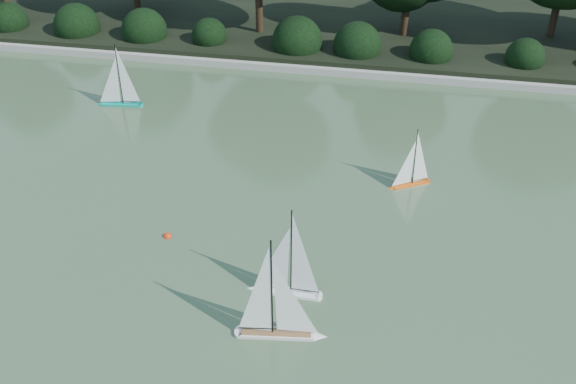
{
  "coord_description": "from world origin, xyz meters",
  "views": [
    {
      "loc": [
        1.18,
        -6.23,
        6.49
      ],
      "look_at": [
        -0.51,
        2.37,
        0.7
      ],
      "focal_mm": 40.0,
      "sensor_mm": 36.0,
      "label": 1
    }
  ],
  "objects_px": {
    "sailboat_white_a": "(282,280)",
    "race_buoy": "(168,237)",
    "sailboat_orange": "(408,177)",
    "sailboat_teal": "(117,95)",
    "sailboat_white_b": "(283,321)"
  },
  "relations": [
    {
      "from": "sailboat_white_a",
      "to": "sailboat_white_b",
      "type": "height_order",
      "value": "sailboat_white_b"
    },
    {
      "from": "sailboat_orange",
      "to": "race_buoy",
      "type": "bearing_deg",
      "value": -148.61
    },
    {
      "from": "sailboat_white_a",
      "to": "sailboat_orange",
      "type": "xyz_separation_m",
      "value": [
        1.71,
        3.33,
        -0.06
      ]
    },
    {
      "from": "sailboat_orange",
      "to": "sailboat_white_b",
      "type": "bearing_deg",
      "value": -110.11
    },
    {
      "from": "sailboat_orange",
      "to": "race_buoy",
      "type": "xyz_separation_m",
      "value": [
        -3.85,
        -2.35,
        -0.19
      ]
    },
    {
      "from": "sailboat_white_b",
      "to": "race_buoy",
      "type": "relative_size",
      "value": 12.34
    },
    {
      "from": "sailboat_white_a",
      "to": "sailboat_orange",
      "type": "bearing_deg",
      "value": 62.78
    },
    {
      "from": "sailboat_white_a",
      "to": "race_buoy",
      "type": "distance_m",
      "value": 2.37
    },
    {
      "from": "sailboat_teal",
      "to": "sailboat_orange",
      "type": "bearing_deg",
      "value": -18.09
    },
    {
      "from": "sailboat_teal",
      "to": "race_buoy",
      "type": "height_order",
      "value": "sailboat_teal"
    },
    {
      "from": "sailboat_white_a",
      "to": "sailboat_teal",
      "type": "xyz_separation_m",
      "value": [
        -5.0,
        5.52,
        -0.0
      ]
    },
    {
      "from": "sailboat_white_b",
      "to": "sailboat_teal",
      "type": "distance_m",
      "value": 8.2
    },
    {
      "from": "sailboat_teal",
      "to": "sailboat_white_a",
      "type": "bearing_deg",
      "value": -47.81
    },
    {
      "from": "sailboat_orange",
      "to": "race_buoy",
      "type": "height_order",
      "value": "sailboat_orange"
    },
    {
      "from": "sailboat_white_b",
      "to": "race_buoy",
      "type": "distance_m",
      "value": 2.96
    }
  ]
}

